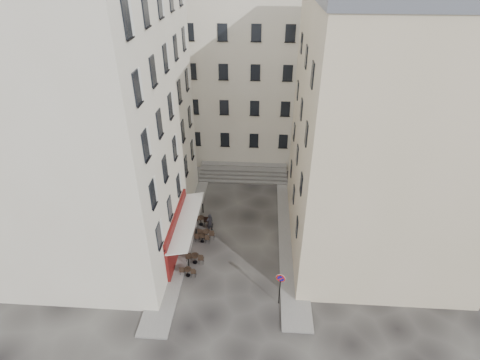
# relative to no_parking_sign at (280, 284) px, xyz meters

# --- Properties ---
(ground) EXTENTS (90.00, 90.00, 0.00)m
(ground) POSITION_rel_no_parking_sign_xyz_m (-3.36, 3.74, -1.87)
(ground) COLOR black
(ground) RESTS_ON ground
(sidewalk_left) EXTENTS (2.00, 22.00, 0.12)m
(sidewalk_left) POSITION_rel_no_parking_sign_xyz_m (-7.86, 7.74, -1.81)
(sidewalk_left) COLOR slate
(sidewalk_left) RESTS_ON ground
(sidewalk_right) EXTENTS (2.00, 18.00, 0.12)m
(sidewalk_right) POSITION_rel_no_parking_sign_xyz_m (1.14, 6.74, -1.81)
(sidewalk_right) COLOR slate
(sidewalk_right) RESTS_ON ground
(building_left) EXTENTS (12.20, 16.20, 20.60)m
(building_left) POSITION_rel_no_parking_sign_xyz_m (-13.86, 6.74, 8.44)
(building_left) COLOR beige
(building_left) RESTS_ON ground
(building_right) EXTENTS (12.20, 14.20, 18.60)m
(building_right) POSITION_rel_no_parking_sign_xyz_m (7.14, 7.24, 7.44)
(building_right) COLOR tan
(building_right) RESTS_ON ground
(building_back) EXTENTS (18.20, 10.20, 18.60)m
(building_back) POSITION_rel_no_parking_sign_xyz_m (-4.36, 22.74, 7.44)
(building_back) COLOR beige
(building_back) RESTS_ON ground
(cafe_storefront) EXTENTS (1.74, 7.30, 3.50)m
(cafe_storefront) POSITION_rel_no_parking_sign_xyz_m (-7.68, 4.74, 0.00)
(cafe_storefront) COLOR #470A0D
(cafe_storefront) RESTS_ON ground
(stone_steps) EXTENTS (9.00, 3.15, 0.80)m
(stone_steps) POSITION_rel_no_parking_sign_xyz_m (-3.36, 16.32, -1.47)
(stone_steps) COLOR #575552
(stone_steps) RESTS_ON ground
(bollard_near) EXTENTS (0.12, 0.12, 0.98)m
(bollard_near) POSITION_rel_no_parking_sign_xyz_m (-6.61, 2.74, -1.35)
(bollard_near) COLOR black
(bollard_near) RESTS_ON ground
(bollard_mid) EXTENTS (0.12, 0.12, 0.98)m
(bollard_mid) POSITION_rel_no_parking_sign_xyz_m (-6.61, 6.24, -1.35)
(bollard_mid) COLOR black
(bollard_mid) RESTS_ON ground
(bollard_far) EXTENTS (0.12, 0.12, 0.98)m
(bollard_far) POSITION_rel_no_parking_sign_xyz_m (-6.61, 9.74, -1.35)
(bollard_far) COLOR black
(bollard_far) RESTS_ON ground
(no_parking_sign) EXTENTS (0.59, 0.20, 2.64)m
(no_parking_sign) POSITION_rel_no_parking_sign_xyz_m (0.00, 0.00, 0.00)
(no_parking_sign) COLOR black
(no_parking_sign) RESTS_ON ground
(bistro_table_a) EXTENTS (1.19, 0.56, 0.84)m
(bistro_table_a) POSITION_rel_no_parking_sign_xyz_m (-6.54, 2.07, -1.44)
(bistro_table_a) COLOR black
(bistro_table_a) RESTS_ON ground
(bistro_table_b) EXTENTS (1.36, 0.64, 0.96)m
(bistro_table_b) POSITION_rel_no_parking_sign_xyz_m (-6.25, 3.43, -1.38)
(bistro_table_b) COLOR black
(bistro_table_b) RESTS_ON ground
(bistro_table_c) EXTENTS (1.20, 0.56, 0.84)m
(bistro_table_c) POSITION_rel_no_parking_sign_xyz_m (-6.07, 5.81, -1.44)
(bistro_table_c) COLOR black
(bistro_table_c) RESTS_ON ground
(bistro_table_d) EXTENTS (1.36, 0.64, 0.96)m
(bistro_table_d) POSITION_rel_no_parking_sign_xyz_m (-5.80, 6.26, -1.38)
(bistro_table_d) COLOR black
(bistro_table_d) RESTS_ON ground
(bistro_table_e) EXTENTS (1.39, 0.65, 0.98)m
(bistro_table_e) POSITION_rel_no_parking_sign_xyz_m (-6.52, 8.01, -1.37)
(bistro_table_e) COLOR black
(bistro_table_e) RESTS_ON ground
(pedestrian) EXTENTS (0.73, 0.68, 1.68)m
(pedestrian) POSITION_rel_no_parking_sign_xyz_m (-5.64, 7.29, -1.03)
(pedestrian) COLOR #222227
(pedestrian) RESTS_ON ground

